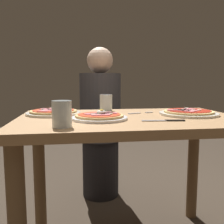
{
  "coord_description": "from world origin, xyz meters",
  "views": [
    {
      "loc": [
        -0.27,
        -1.22,
        0.92
      ],
      "look_at": [
        -0.1,
        -0.03,
        0.77
      ],
      "focal_mm": 39.83,
      "sensor_mm": 36.0,
      "label": 1
    }
  ],
  "objects": [
    {
      "name": "pizza_across_right",
      "position": [
        -0.39,
        0.15,
        0.75
      ],
      "size": [
        0.29,
        0.29,
        0.03
      ],
      "color": "silver",
      "rests_on": "dining_table"
    },
    {
      "name": "water_glass_near",
      "position": [
        -0.33,
        -0.24,
        0.79
      ],
      "size": [
        0.08,
        0.08,
        0.1
      ],
      "color": "silver",
      "rests_on": "dining_table"
    },
    {
      "name": "water_glass_far",
      "position": [
        -0.09,
        0.27,
        0.78
      ],
      "size": [
        0.08,
        0.08,
        0.1
      ],
      "color": "silver",
      "rests_on": "dining_table"
    },
    {
      "name": "knife",
      "position": [
        0.13,
        -0.16,
        0.74
      ],
      "size": [
        0.2,
        0.04,
        0.01
      ],
      "color": "silver",
      "rests_on": "dining_table"
    },
    {
      "name": "pizza_across_left",
      "position": [
        0.33,
        0.03,
        0.75
      ],
      "size": [
        0.31,
        0.31,
        0.03
      ],
      "color": "silver",
      "rests_on": "dining_table"
    },
    {
      "name": "pizza_foreground",
      "position": [
        -0.16,
        -0.06,
        0.75
      ],
      "size": [
        0.27,
        0.27,
        0.05
      ],
      "color": "white",
      "rests_on": "dining_table"
    },
    {
      "name": "dining_table",
      "position": [
        0.0,
        0.0,
        0.61
      ],
      "size": [
        1.12,
        0.71,
        0.74
      ],
      "color": "#9E754C",
      "rests_on": "ground"
    },
    {
      "name": "fork",
      "position": [
        0.07,
        0.12,
        0.74
      ],
      "size": [
        0.16,
        0.06,
        0.0
      ],
      "color": "silver",
      "rests_on": "dining_table"
    },
    {
      "name": "diner_person",
      "position": [
        -0.08,
        0.72,
        0.56
      ],
      "size": [
        0.32,
        0.32,
        1.18
      ],
      "rotation": [
        0.0,
        0.0,
        3.14
      ],
      "color": "black",
      "rests_on": "ground"
    }
  ]
}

